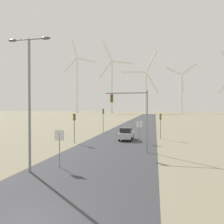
{
  "coord_description": "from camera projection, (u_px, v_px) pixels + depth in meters",
  "views": [
    {
      "loc": [
        4.76,
        -7.75,
        4.68
      ],
      "look_at": [
        0.0,
        16.2,
        4.25
      ],
      "focal_mm": 35.0,
      "sensor_mm": 36.0,
      "label": 1
    }
  ],
  "objects": [
    {
      "name": "wind_turbine_far_left",
      "position": [
        77.0,
        80.0,
        214.76
      ],
      "size": [
        34.04,
        2.6,
        73.54
      ],
      "color": "white",
      "rests_on": "ground"
    },
    {
      "name": "traffic_light_post_mid_left",
      "position": [
        103.0,
        115.0,
        41.95
      ],
      "size": [
        0.28,
        0.33,
        4.55
      ],
      "color": "gray",
      "rests_on": "ground"
    },
    {
      "name": "traffic_light_mast_overhead",
      "position": [
        133.0,
        109.0,
        23.27
      ],
      "size": [
        4.56,
        0.34,
        6.56
      ],
      "color": "gray",
      "rests_on": "ground"
    },
    {
      "name": "wind_turbine_right",
      "position": [
        181.0,
        89.0,
        215.9
      ],
      "size": [
        30.57,
        2.6,
        48.7
      ],
      "color": "white",
      "rests_on": "ground"
    },
    {
      "name": "car_approaching",
      "position": [
        126.0,
        134.0,
        32.05
      ],
      "size": [
        1.88,
        4.12,
        1.83
      ],
      "color": "#B7BCC1",
      "rests_on": "ground"
    },
    {
      "name": "stop_sign_far",
      "position": [
        139.0,
        128.0,
        29.27
      ],
      "size": [
        0.81,
        0.07,
        2.93
      ],
      "color": "gray",
      "rests_on": "ground"
    },
    {
      "name": "stop_sign_near",
      "position": [
        59.0,
        141.0,
        17.18
      ],
      "size": [
        0.81,
        0.07,
        2.94
      ],
      "color": "gray",
      "rests_on": "ground"
    },
    {
      "name": "streetlamp",
      "position": [
        29.0,
        88.0,
        15.93
      ],
      "size": [
        3.37,
        0.32,
        9.79
      ],
      "color": "gray",
      "rests_on": "ground"
    },
    {
      "name": "wind_turbine_center",
      "position": [
        146.0,
        86.0,
        214.24
      ],
      "size": [
        35.37,
        15.27,
        62.21
      ],
      "color": "white",
      "rests_on": "ground"
    },
    {
      "name": "wind_turbine_left",
      "position": [
        112.0,
        81.0,
        204.33
      ],
      "size": [
        31.1,
        9.92,
        67.24
      ],
      "color": "white",
      "rests_on": "ground"
    },
    {
      "name": "traffic_light_post_near_left",
      "position": [
        74.0,
        122.0,
        29.11
      ],
      "size": [
        0.28,
        0.34,
        3.94
      ],
      "color": "gray",
      "rests_on": "ground"
    },
    {
      "name": "road_surface",
      "position": [
        136.0,
        126.0,
        55.68
      ],
      "size": [
        10.0,
        240.0,
        0.01
      ],
      "color": "#38383D",
      "rests_on": "ground"
    },
    {
      "name": "traffic_light_post_near_right",
      "position": [
        161.0,
        120.0,
        32.89
      ],
      "size": [
        0.28,
        0.34,
        3.85
      ],
      "color": "gray",
      "rests_on": "ground"
    }
  ]
}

